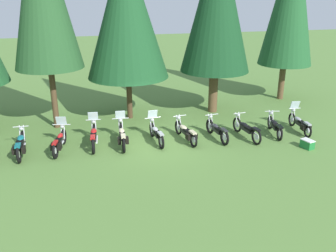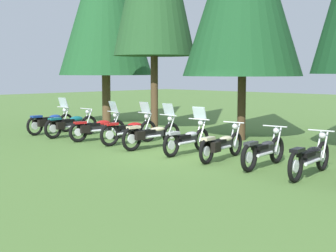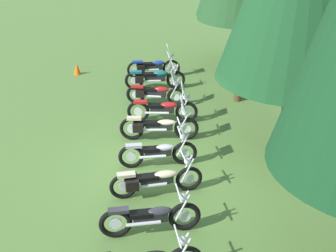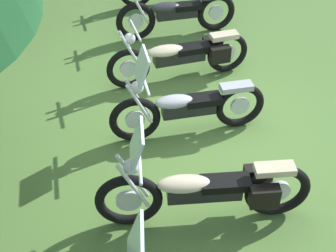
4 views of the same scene
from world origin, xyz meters
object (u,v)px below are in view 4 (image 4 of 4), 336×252
motorcycle_5 (186,107)px  motorcycle_7 (176,13)px  motorcycle_4 (207,190)px  motorcycle_6 (182,55)px

motorcycle_5 → motorcycle_7: 2.81m
motorcycle_4 → motorcycle_6: 2.90m
motorcycle_5 → motorcycle_6: size_ratio=0.94×
motorcycle_6 → motorcycle_7: bearing=-103.3°
motorcycle_6 → motorcycle_7: (1.45, -0.10, 0.00)m
motorcycle_6 → motorcycle_5: bearing=74.3°
motorcycle_6 → motorcycle_7: motorcycle_7 is taller
motorcycle_5 → motorcycle_7: (2.80, -0.24, -0.02)m
motorcycle_4 → motorcycle_6: (2.89, -0.15, -0.04)m
motorcycle_4 → motorcycle_6: motorcycle_4 is taller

